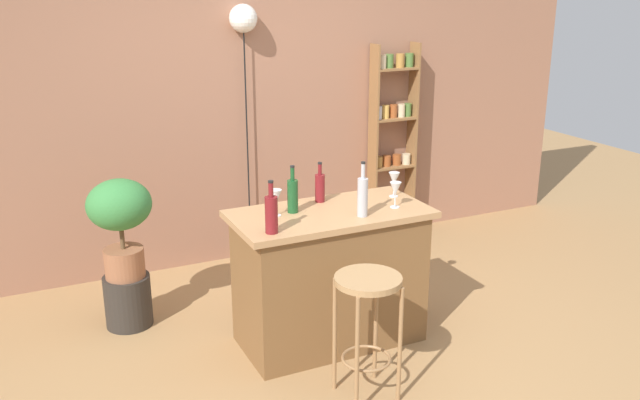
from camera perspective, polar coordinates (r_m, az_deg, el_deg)
The scene contains 15 objects.
ground at distance 4.38m, azimuth 2.56°, elevation -13.12°, with size 12.00×12.00×0.00m, color #A37A4C.
back_wall at distance 5.62m, azimuth -6.68°, elevation 8.98°, with size 6.40×0.10×2.80m, color #9E6B51.
kitchen_counter at distance 4.41m, azimuth 0.81°, elevation -6.33°, with size 1.23×0.62×0.89m.
bar_stool at distance 3.80m, azimuth 3.95°, elevation -8.85°, with size 0.37×0.37×0.73m.
spice_shelf at distance 6.15m, azimuth 6.03°, elevation 4.99°, with size 0.42×0.16×1.73m.
plant_stool at distance 4.89m, azimuth -15.58°, elevation -8.01°, with size 0.31×0.31×0.36m, color #2D2823.
potted_plant at distance 4.66m, azimuth -16.19°, elevation -1.34°, with size 0.42×0.38×0.67m.
bottle_olive_oil at distance 4.40m, azimuth -0.01°, elevation 1.09°, with size 0.06×0.06×0.26m.
bottle_spirits_clear at distance 4.20m, azimuth -2.27°, elevation 0.43°, with size 0.07×0.07×0.30m.
bottle_sauce_amber at distance 3.86m, azimuth -4.04°, elevation -1.11°, with size 0.07×0.07×0.31m.
bottle_vinegar at distance 4.13m, azimuth 3.54°, elevation 0.35°, with size 0.06×0.06×0.34m.
wine_glass_left at distance 4.31m, azimuth 6.25°, elevation 0.87°, with size 0.07×0.07×0.16m.
wine_glass_center at distance 4.53m, azimuth 6.15°, elevation 1.71°, with size 0.07×0.07×0.16m.
wine_glass_right at distance 4.14m, azimuth -3.66°, elevation 0.23°, with size 0.07×0.07×0.16m.
pendant_globe_light at distance 5.46m, azimuth -6.35°, elevation 14.43°, with size 0.22×0.22×2.07m.
Camera 1 is at (-1.78, -3.31, 2.25)m, focal length 38.71 mm.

